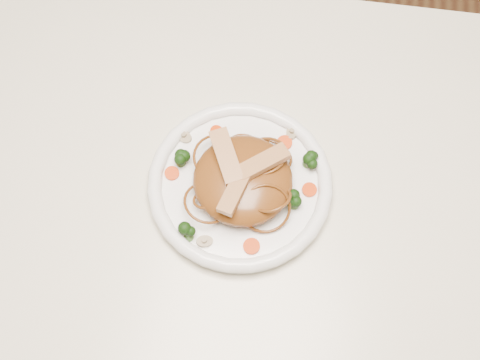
# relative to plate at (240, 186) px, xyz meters

# --- Properties ---
(ground) EXTENTS (4.00, 4.00, 0.00)m
(ground) POSITION_rel_plate_xyz_m (0.00, -0.04, -0.76)
(ground) COLOR #4C2C1A
(ground) RESTS_ON ground
(table) EXTENTS (1.20, 0.80, 0.75)m
(table) POSITION_rel_plate_xyz_m (0.00, -0.04, -0.11)
(table) COLOR beige
(table) RESTS_ON ground
(plate) EXTENTS (0.30, 0.30, 0.02)m
(plate) POSITION_rel_plate_xyz_m (0.00, 0.00, 0.00)
(plate) COLOR white
(plate) RESTS_ON table
(noodle_mound) EXTENTS (0.17, 0.17, 0.04)m
(noodle_mound) POSITION_rel_plate_xyz_m (0.00, -0.00, 0.03)
(noodle_mound) COLOR brown
(noodle_mound) RESTS_ON plate
(chicken_a) EXTENTS (0.07, 0.06, 0.01)m
(chicken_a) POSITION_rel_plate_xyz_m (0.03, 0.01, 0.06)
(chicken_a) COLOR tan
(chicken_a) RESTS_ON noodle_mound
(chicken_b) EXTENTS (0.06, 0.08, 0.01)m
(chicken_b) POSITION_rel_plate_xyz_m (-0.02, 0.01, 0.06)
(chicken_b) COLOR tan
(chicken_b) RESTS_ON noodle_mound
(chicken_c) EXTENTS (0.04, 0.07, 0.01)m
(chicken_c) POSITION_rel_plate_xyz_m (-0.00, -0.03, 0.06)
(chicken_c) COLOR tan
(chicken_c) RESTS_ON noodle_mound
(broccoli_0) EXTENTS (0.03, 0.03, 0.03)m
(broccoli_0) POSITION_rel_plate_xyz_m (0.09, 0.04, 0.02)
(broccoli_0) COLOR #14330A
(broccoli_0) RESTS_ON plate
(broccoli_1) EXTENTS (0.03, 0.03, 0.03)m
(broccoli_1) POSITION_rel_plate_xyz_m (-0.09, 0.02, 0.02)
(broccoli_1) COLOR #14330A
(broccoli_1) RESTS_ON plate
(broccoli_2) EXTENTS (0.03, 0.03, 0.03)m
(broccoli_2) POSITION_rel_plate_xyz_m (-0.06, -0.09, 0.02)
(broccoli_2) COLOR #14330A
(broccoli_2) RESTS_ON plate
(broccoli_3) EXTENTS (0.02, 0.02, 0.03)m
(broccoli_3) POSITION_rel_plate_xyz_m (0.08, -0.02, 0.02)
(broccoli_3) COLOR #14330A
(broccoli_3) RESTS_ON plate
(carrot_0) EXTENTS (0.02, 0.02, 0.00)m
(carrot_0) POSITION_rel_plate_xyz_m (0.05, 0.07, 0.01)
(carrot_0) COLOR red
(carrot_0) RESTS_ON plate
(carrot_1) EXTENTS (0.02, 0.02, 0.00)m
(carrot_1) POSITION_rel_plate_xyz_m (-0.10, 0.00, 0.01)
(carrot_1) COLOR red
(carrot_1) RESTS_ON plate
(carrot_2) EXTENTS (0.02, 0.02, 0.00)m
(carrot_2) POSITION_rel_plate_xyz_m (0.10, 0.00, 0.01)
(carrot_2) COLOR red
(carrot_2) RESTS_ON plate
(carrot_3) EXTENTS (0.02, 0.02, 0.00)m
(carrot_3) POSITION_rel_plate_xyz_m (-0.04, 0.08, 0.01)
(carrot_3) COLOR red
(carrot_3) RESTS_ON plate
(carrot_4) EXTENTS (0.03, 0.03, 0.00)m
(carrot_4) POSITION_rel_plate_xyz_m (0.03, -0.09, 0.01)
(carrot_4) COLOR red
(carrot_4) RESTS_ON plate
(mushroom_0) EXTENTS (0.03, 0.03, 0.01)m
(mushroom_0) POSITION_rel_plate_xyz_m (-0.03, -0.09, 0.01)
(mushroom_0) COLOR tan
(mushroom_0) RESTS_ON plate
(mushroom_1) EXTENTS (0.04, 0.04, 0.01)m
(mushroom_1) POSITION_rel_plate_xyz_m (0.10, 0.05, 0.01)
(mushroom_1) COLOR tan
(mushroom_1) RESTS_ON plate
(mushroom_2) EXTENTS (0.03, 0.03, 0.01)m
(mushroom_2) POSITION_rel_plate_xyz_m (-0.09, 0.06, 0.01)
(mushroom_2) COLOR tan
(mushroom_2) RESTS_ON plate
(mushroom_3) EXTENTS (0.02, 0.02, 0.01)m
(mushroom_3) POSITION_rel_plate_xyz_m (0.06, 0.09, 0.01)
(mushroom_3) COLOR tan
(mushroom_3) RESTS_ON plate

